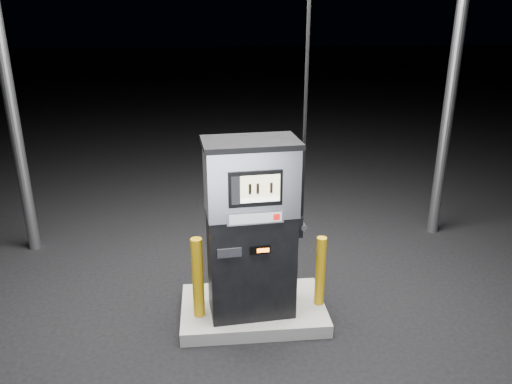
{
  "coord_description": "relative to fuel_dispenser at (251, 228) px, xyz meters",
  "views": [
    {
      "loc": [
        -0.44,
        -4.8,
        3.29
      ],
      "look_at": [
        0.03,
        0.0,
        1.5
      ],
      "focal_mm": 35.0,
      "sensor_mm": 36.0,
      "label": 1
    }
  ],
  "objects": [
    {
      "name": "bollard_right",
      "position": [
        0.77,
        0.05,
        -0.58
      ],
      "size": [
        0.13,
        0.13,
        0.81
      ],
      "primitive_type": "cylinder",
      "rotation": [
        0.0,
        0.0,
        0.22
      ],
      "color": "#C6910B",
      "rests_on": "pump_island"
    },
    {
      "name": "fuel_dispenser",
      "position": [
        0.0,
        0.0,
        0.0
      ],
      "size": [
        1.08,
        0.65,
        3.99
      ],
      "rotation": [
        0.0,
        0.0,
        0.08
      ],
      "color": "black",
      "rests_on": "pump_island"
    },
    {
      "name": "ground",
      "position": [
        0.03,
        0.1,
        -1.14
      ],
      "size": [
        80.0,
        80.0,
        0.0
      ],
      "primitive_type": "plane",
      "color": "black",
      "rests_on": "ground"
    },
    {
      "name": "bollard_left",
      "position": [
        -0.57,
        -0.05,
        -0.53
      ],
      "size": [
        0.16,
        0.16,
        0.91
      ],
      "primitive_type": "cylinder",
      "rotation": [
        0.0,
        0.0,
        -0.37
      ],
      "color": "#C6910B",
      "rests_on": "pump_island"
    },
    {
      "name": "pump_island",
      "position": [
        0.03,
        0.1,
        -1.06
      ],
      "size": [
        1.6,
        1.0,
        0.15
      ],
      "primitive_type": "cube",
      "color": "slate",
      "rests_on": "ground"
    }
  ]
}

